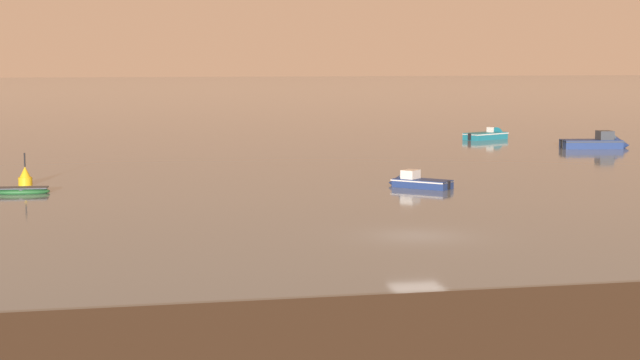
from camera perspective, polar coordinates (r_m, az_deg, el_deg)
The scene contains 6 objects.
ground_plane at distance 49.80m, azimuth 5.29°, elevation -3.03°, with size 800.00×800.00×0.00m, color slate.
motorboat_moored_0 at distance 109.64m, azimuth 9.20°, elevation 2.34°, with size 5.81×4.30×1.91m.
motorboat_moored_1 at distance 100.63m, azimuth 14.94°, elevation 1.88°, with size 6.54×3.07×2.39m.
motorboat_moored_3 at distance 68.40m, azimuth 5.05°, elevation -0.17°, with size 4.13×4.13×1.65m.
rowboat_moored_2 at distance 67.49m, azimuth -15.78°, elevation -0.58°, with size 3.47×1.40×0.54m.
channel_buoy at distance 71.70m, azimuth -15.61°, elevation 0.09°, with size 0.90×0.90×2.30m.
Camera 1 is at (-14.76, -46.83, 8.35)m, focal length 59.34 mm.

